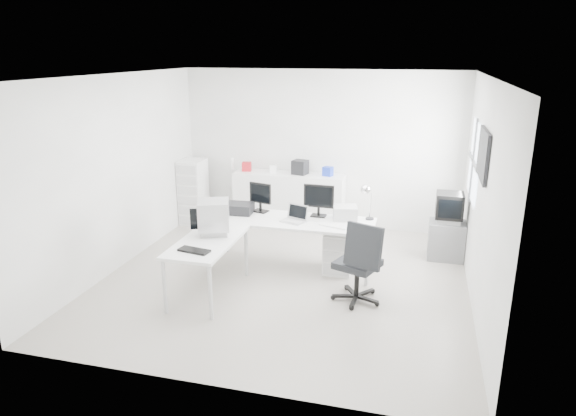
% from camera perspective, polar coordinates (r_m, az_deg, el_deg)
% --- Properties ---
extents(floor, '(5.00, 5.00, 0.01)m').
position_cam_1_polar(floor, '(7.33, -0.40, -7.94)').
color(floor, beige).
rests_on(floor, ground).
extents(ceiling, '(5.00, 5.00, 0.01)m').
position_cam_1_polar(ceiling, '(6.65, -0.45, 14.48)').
color(ceiling, white).
rests_on(ceiling, back_wall).
extents(back_wall, '(5.00, 0.02, 2.80)m').
position_cam_1_polar(back_wall, '(9.24, 3.62, 6.46)').
color(back_wall, white).
rests_on(back_wall, floor).
extents(left_wall, '(0.02, 5.00, 2.80)m').
position_cam_1_polar(left_wall, '(7.87, -18.33, 3.72)').
color(left_wall, white).
rests_on(left_wall, floor).
extents(right_wall, '(0.02, 5.00, 2.80)m').
position_cam_1_polar(right_wall, '(6.68, 20.76, 1.19)').
color(right_wall, white).
rests_on(right_wall, floor).
extents(window, '(0.02, 1.20, 1.10)m').
position_cam_1_polar(window, '(7.80, 19.95, 4.96)').
color(window, white).
rests_on(window, right_wall).
extents(wall_picture, '(0.04, 0.90, 0.60)m').
position_cam_1_polar(wall_picture, '(6.67, 20.88, 5.57)').
color(wall_picture, black).
rests_on(wall_picture, right_wall).
extents(main_desk, '(2.40, 0.80, 0.75)m').
position_cam_1_polar(main_desk, '(7.59, 0.38, -3.98)').
color(main_desk, white).
rests_on(main_desk, floor).
extents(side_desk, '(0.70, 1.40, 0.75)m').
position_cam_1_polar(side_desk, '(6.88, -8.83, -6.48)').
color(side_desk, white).
rests_on(side_desk, floor).
extents(drawer_pedestal, '(0.40, 0.50, 0.60)m').
position_cam_1_polar(drawer_pedestal, '(7.53, 5.66, -4.84)').
color(drawer_pedestal, white).
rests_on(drawer_pedestal, floor).
extents(inkjet_printer, '(0.44, 0.35, 0.15)m').
position_cam_1_polar(inkjet_printer, '(7.77, -5.52, -0.03)').
color(inkjet_printer, black).
rests_on(inkjet_printer, main_desk).
extents(lcd_monitor_small, '(0.40, 0.29, 0.45)m').
position_cam_1_polar(lcd_monitor_small, '(7.77, -3.09, 1.19)').
color(lcd_monitor_small, black).
rests_on(lcd_monitor_small, main_desk).
extents(lcd_monitor_large, '(0.46, 0.20, 0.47)m').
position_cam_1_polar(lcd_monitor_large, '(7.55, 3.43, 0.76)').
color(lcd_monitor_large, black).
rests_on(lcd_monitor_large, main_desk).
extents(laptop, '(0.42, 0.43, 0.22)m').
position_cam_1_polar(laptop, '(7.32, 0.58, -0.75)').
color(laptop, '#B7B7BA').
rests_on(laptop, main_desk).
extents(white_keyboard, '(0.43, 0.24, 0.02)m').
position_cam_1_polar(white_keyboard, '(7.19, 5.12, -2.00)').
color(white_keyboard, white).
rests_on(white_keyboard, main_desk).
extents(white_mouse, '(0.06, 0.06, 0.06)m').
position_cam_1_polar(white_mouse, '(7.19, 7.55, -1.90)').
color(white_mouse, white).
rests_on(white_mouse, main_desk).
extents(laser_printer, '(0.40, 0.36, 0.19)m').
position_cam_1_polar(laser_printer, '(7.50, 6.37, -0.52)').
color(laser_printer, '#BABABA').
rests_on(laser_printer, main_desk).
extents(desk_lamp, '(0.18, 0.18, 0.45)m').
position_cam_1_polar(desk_lamp, '(7.50, 9.14, 0.39)').
color(desk_lamp, silver).
rests_on(desk_lamp, main_desk).
extents(crt_monitor, '(0.46, 0.46, 0.41)m').
position_cam_1_polar(crt_monitor, '(6.89, -8.23, -1.26)').
color(crt_monitor, '#B7B7BA').
rests_on(crt_monitor, side_desk).
extents(black_keyboard, '(0.42, 0.23, 0.03)m').
position_cam_1_polar(black_keyboard, '(6.40, -10.39, -4.67)').
color(black_keyboard, black).
rests_on(black_keyboard, side_desk).
extents(office_chair, '(0.84, 0.84, 1.12)m').
position_cam_1_polar(office_chair, '(6.60, 7.75, -5.75)').
color(office_chair, '#242629').
rests_on(office_chair, floor).
extents(tv_cabinet, '(0.54, 0.44, 0.59)m').
position_cam_1_polar(tv_cabinet, '(8.31, 17.16, -3.44)').
color(tv_cabinet, slate).
rests_on(tv_cabinet, floor).
extents(crt_tv, '(0.50, 0.48, 0.45)m').
position_cam_1_polar(crt_tv, '(8.15, 17.48, -0.01)').
color(crt_tv, black).
rests_on(crt_tv, tv_cabinet).
extents(sideboard, '(2.00, 0.50, 1.00)m').
position_cam_1_polar(sideboard, '(9.31, 0.13, 0.87)').
color(sideboard, white).
rests_on(sideboard, floor).
extents(clutter_box_a, '(0.19, 0.17, 0.16)m').
position_cam_1_polar(clutter_box_a, '(9.39, -4.62, 4.61)').
color(clutter_box_a, '#AE1821').
rests_on(clutter_box_a, sideboard).
extents(clutter_box_b, '(0.15, 0.14, 0.13)m').
position_cam_1_polar(clutter_box_b, '(9.25, -1.68, 4.34)').
color(clutter_box_b, white).
rests_on(clutter_box_b, sideboard).
extents(clutter_box_c, '(0.30, 0.28, 0.25)m').
position_cam_1_polar(clutter_box_c, '(9.11, 1.35, 4.55)').
color(clutter_box_c, black).
rests_on(clutter_box_c, sideboard).
extents(clutter_box_d, '(0.19, 0.18, 0.16)m').
position_cam_1_polar(clutter_box_d, '(9.02, 4.45, 4.08)').
color(clutter_box_d, '#1A35BB').
rests_on(clutter_box_d, sideboard).
extents(clutter_bottle, '(0.07, 0.07, 0.22)m').
position_cam_1_polar(clutter_bottle, '(9.52, -6.25, 4.92)').
color(clutter_bottle, white).
rests_on(clutter_bottle, sideboard).
extents(filing_cabinet, '(0.42, 0.50, 1.20)m').
position_cam_1_polar(filing_cabinet, '(9.65, -10.47, 1.78)').
color(filing_cabinet, white).
rests_on(filing_cabinet, floor).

